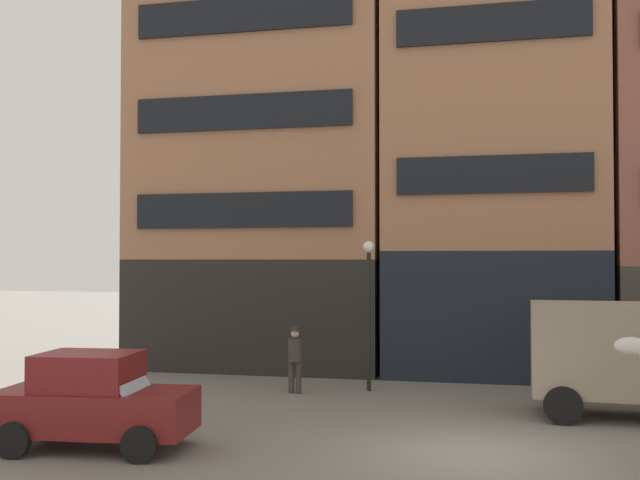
% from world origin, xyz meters
% --- Properties ---
extents(ground_plane, '(120.00, 120.00, 0.00)m').
position_xyz_m(ground_plane, '(0.00, 0.00, 0.00)').
color(ground_plane, slate).
extents(building_far_left, '(8.87, 5.95, 13.36)m').
position_xyz_m(building_far_left, '(-7.21, 10.58, 6.72)').
color(building_far_left, black).
rests_on(building_far_left, ground_plane).
extents(building_center_left, '(7.13, 5.95, 13.23)m').
position_xyz_m(building_center_left, '(0.44, 10.59, 6.66)').
color(building_center_left, black).
rests_on(building_center_left, ground_plane).
extents(delivery_truck_near, '(4.42, 2.28, 2.62)m').
position_xyz_m(delivery_truck_near, '(3.24, 3.77, 1.42)').
color(delivery_truck_near, black).
rests_on(delivery_truck_near, ground_plane).
extents(sedan_light, '(3.83, 2.13, 1.83)m').
position_xyz_m(sedan_light, '(-7.09, -1.26, 0.91)').
color(sedan_light, maroon).
rests_on(sedan_light, ground_plane).
extents(pedestrian_officer, '(0.49, 0.49, 1.79)m').
position_xyz_m(pedestrian_officer, '(-4.82, 5.26, 0.98)').
color(pedestrian_officer, '#38332D').
rests_on(pedestrian_officer, ground_plane).
extents(streetlamp_curbside, '(0.32, 0.32, 4.12)m').
position_xyz_m(streetlamp_curbside, '(-2.93, 6.07, 2.67)').
color(streetlamp_curbside, black).
rests_on(streetlamp_curbside, ground_plane).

